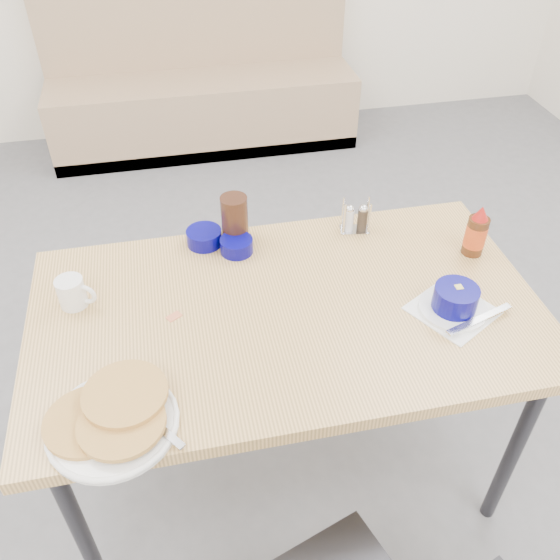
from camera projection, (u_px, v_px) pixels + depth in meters
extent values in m
plane|color=slate|center=(302.00, 528.00, 1.94)|extent=(6.00, 6.00, 0.00)
cube|color=tan|center=(205.00, 111.00, 3.81)|extent=(1.90, 0.55, 0.45)
cube|color=tan|center=(194.00, 20.00, 3.65)|extent=(1.90, 0.12, 1.00)
cube|color=#2D2D33|center=(207.00, 137.00, 3.93)|extent=(1.90, 0.55, 0.08)
cube|color=#DCAF65|center=(287.00, 313.00, 1.64)|extent=(1.40, 0.80, 0.04)
cylinder|color=#2D2D33|center=(82.00, 534.00, 1.55)|extent=(0.04, 0.04, 0.72)
cylinder|color=#2D2D33|center=(514.00, 450.00, 1.75)|extent=(0.04, 0.04, 0.72)
cylinder|color=#2D2D33|center=(90.00, 356.00, 2.03)|extent=(0.04, 0.04, 0.72)
cylinder|color=#2D2D33|center=(429.00, 305.00, 2.22)|extent=(0.04, 0.04, 0.72)
cylinder|color=white|center=(113.00, 424.00, 1.33)|extent=(0.30, 0.30, 0.01)
cylinder|color=#D8A451|center=(87.00, 421.00, 1.32)|extent=(0.20, 0.20, 0.01)
cylinder|color=#D8A451|center=(122.00, 423.00, 1.30)|extent=(0.20, 0.20, 0.01)
cylinder|color=#D8A451|center=(125.00, 394.00, 1.34)|extent=(0.20, 0.20, 0.01)
cube|color=silver|center=(163.00, 430.00, 1.30)|extent=(0.09, 0.12, 0.01)
cylinder|color=white|center=(72.00, 292.00, 1.61)|extent=(0.08, 0.08, 0.09)
cylinder|color=black|center=(68.00, 282.00, 1.59)|extent=(0.07, 0.07, 0.00)
torus|color=white|center=(86.00, 294.00, 1.60)|extent=(0.06, 0.04, 0.06)
cube|color=white|center=(452.00, 310.00, 1.62)|extent=(0.27, 0.27, 0.00)
cylinder|color=white|center=(453.00, 308.00, 1.61)|extent=(0.19, 0.19, 0.01)
cylinder|color=#060465|center=(456.00, 298.00, 1.59)|extent=(0.12, 0.12, 0.07)
cylinder|color=white|center=(457.00, 291.00, 1.57)|extent=(0.11, 0.11, 0.01)
cube|color=#F4DB60|center=(459.00, 288.00, 1.57)|extent=(0.02, 0.02, 0.01)
cube|color=silver|center=(480.00, 319.00, 1.57)|extent=(0.21, 0.08, 0.01)
cylinder|color=#060465|center=(204.00, 237.00, 1.83)|extent=(0.11, 0.11, 0.05)
cylinder|color=#060465|center=(237.00, 245.00, 1.81)|extent=(0.10, 0.10, 0.05)
cylinder|color=#31190F|center=(235.00, 219.00, 1.82)|extent=(0.09, 0.09, 0.16)
cube|color=silver|center=(355.00, 230.00, 1.90)|extent=(0.10, 0.07, 0.00)
cylinder|color=silver|center=(344.00, 219.00, 1.85)|extent=(0.01, 0.01, 0.11)
cylinder|color=silver|center=(369.00, 218.00, 1.85)|extent=(0.01, 0.01, 0.11)
cylinder|color=silver|center=(343.00, 212.00, 1.88)|extent=(0.01, 0.01, 0.11)
cylinder|color=silver|center=(367.00, 211.00, 1.88)|extent=(0.01, 0.01, 0.11)
cylinder|color=silver|center=(349.00, 220.00, 1.88)|extent=(0.03, 0.03, 0.07)
cylinder|color=#3F3326|center=(362.00, 220.00, 1.88)|extent=(0.03, 0.03, 0.07)
cylinder|color=#47230F|center=(475.00, 236.00, 1.78)|extent=(0.06, 0.06, 0.12)
cylinder|color=#E2531A|center=(476.00, 235.00, 1.77)|extent=(0.06, 0.06, 0.07)
cone|color=#B21611|center=(482.00, 213.00, 1.72)|extent=(0.05, 0.05, 0.04)
cube|color=#D46C46|center=(174.00, 316.00, 1.60)|extent=(0.05, 0.04, 0.00)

